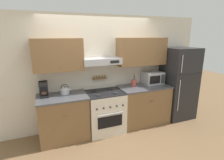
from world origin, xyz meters
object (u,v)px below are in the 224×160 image
at_px(tea_kettle, 65,90).
at_px(utensil_crock, 134,83).
at_px(stove_range, 105,111).
at_px(microwave, 153,78).
at_px(refrigerator, 178,83).
at_px(coffee_maker, 44,89).

distance_m(tea_kettle, utensil_crock, 1.60).
bearing_deg(stove_range, microwave, 6.34).
bearing_deg(utensil_crock, refrigerator, -6.44).
height_order(coffee_maker, microwave, coffee_maker).
bearing_deg(utensil_crock, tea_kettle, -180.00).
bearing_deg(tea_kettle, utensil_crock, 0.00).
distance_m(stove_range, microwave, 1.47).
bearing_deg(refrigerator, stove_range, 179.76).
bearing_deg(coffee_maker, tea_kettle, -4.31).
xyz_separation_m(stove_range, tea_kettle, (-0.81, 0.13, 0.55)).
xyz_separation_m(tea_kettle, coffee_maker, (-0.40, 0.03, 0.07)).
xyz_separation_m(stove_range, utensil_crock, (0.79, 0.13, 0.55)).
bearing_deg(microwave, tea_kettle, -179.52).
bearing_deg(microwave, stove_range, -173.66).
distance_m(tea_kettle, microwave, 2.14).
bearing_deg(utensil_crock, stove_range, -170.70).
bearing_deg(tea_kettle, coffee_maker, 175.69).
height_order(refrigerator, microwave, refrigerator).
bearing_deg(refrigerator, coffee_maker, 177.02).
xyz_separation_m(microwave, utensil_crock, (-0.54, -0.02, -0.07)).
xyz_separation_m(refrigerator, tea_kettle, (-2.82, 0.14, 0.10)).
height_order(refrigerator, utensil_crock, refrigerator).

